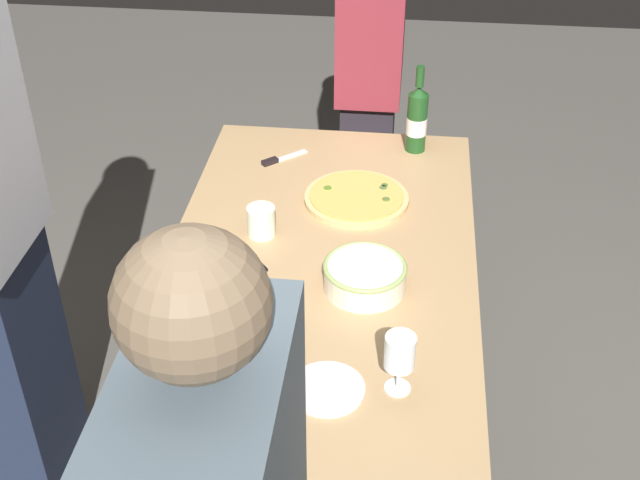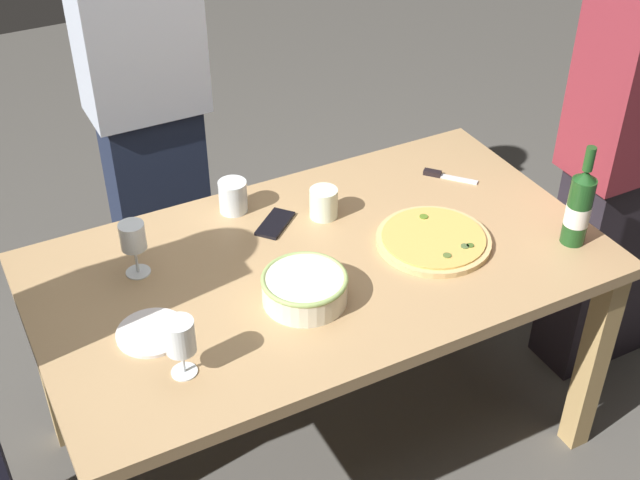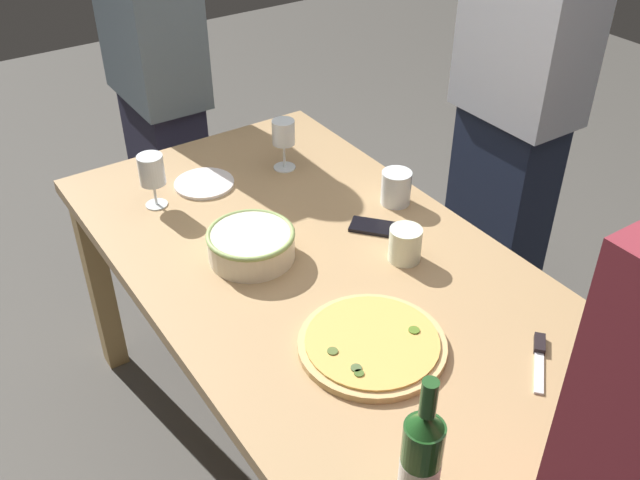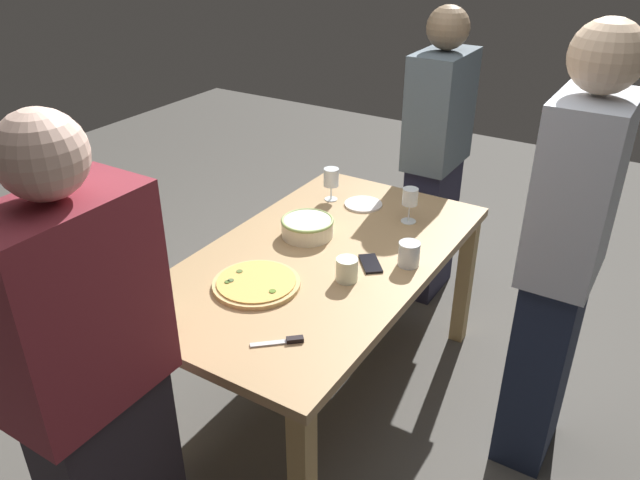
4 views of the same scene
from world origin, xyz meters
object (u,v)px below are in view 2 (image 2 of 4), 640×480
object	(u,v)px
wine_glass_near_pizza	(133,238)
person_host	(633,159)
pizza	(433,240)
wine_glass_by_bottle	(180,338)
person_guest_right	(146,100)
dining_table	(320,285)
cell_phone	(275,224)
serving_bowl	(305,287)
side_plate	(152,332)
pizza_knife	(443,175)
cup_ceramic	(324,203)
wine_bottle	(579,207)
cup_amber	(233,196)

from	to	relation	value
wine_glass_near_pizza	person_host	bearing A→B (deg)	-9.33
pizza	person_host	xyz separation A→B (m)	(0.76, 0.01, 0.06)
wine_glass_by_bottle	person_host	size ratio (longest dim) A/B	0.10
person_guest_right	wine_glass_by_bottle	bearing A→B (deg)	-26.91
dining_table	wine_glass_by_bottle	world-z (taller)	wine_glass_by_bottle
cell_phone	serving_bowl	bearing A→B (deg)	126.98
dining_table	cell_phone	distance (m)	0.24
person_host	side_plate	bearing A→B (deg)	3.96
dining_table	pizza_knife	bearing A→B (deg)	20.37
cell_phone	person_guest_right	bearing A→B (deg)	-27.66
serving_bowl	cup_ceramic	distance (m)	0.40
wine_bottle	person_guest_right	size ratio (longest dim) A/B	0.18
wine_glass_by_bottle	cup_ceramic	size ratio (longest dim) A/B	1.73
wine_glass_near_pizza	pizza_knife	size ratio (longest dim) A/B	1.11
cell_phone	pizza	bearing A→B (deg)	-169.32
cup_ceramic	pizza_knife	bearing A→B (deg)	2.22
pizza	person_host	bearing A→B (deg)	0.47
cup_ceramic	wine_glass_by_bottle	bearing A→B (deg)	-144.52
cell_phone	person_host	bearing A→B (deg)	-144.96
wine_glass_by_bottle	person_host	bearing A→B (deg)	6.04
serving_bowl	side_plate	bearing A→B (deg)	171.42
wine_bottle	cell_phone	world-z (taller)	wine_bottle
dining_table	cup_amber	distance (m)	0.39
serving_bowl	pizza	bearing A→B (deg)	7.16
cell_phone	dining_table	bearing A→B (deg)	149.84
cup_ceramic	person_guest_right	size ratio (longest dim) A/B	0.05
pizza	cup_amber	world-z (taller)	cup_amber
wine_bottle	wine_glass_near_pizza	xyz separation A→B (m)	(-1.16, 0.44, -0.00)
person_host	wine_bottle	bearing A→B (deg)	28.90
wine_glass_near_pizza	pizza_knife	distance (m)	1.04
side_plate	cell_phone	world-z (taller)	same
side_plate	serving_bowl	bearing A→B (deg)	-8.58
pizza	cell_phone	size ratio (longest dim) A/B	2.32
serving_bowl	wine_bottle	bearing A→B (deg)	-8.67
cell_phone	pizza_knife	world-z (taller)	pizza_knife
wine_glass_by_bottle	side_plate	xyz separation A→B (m)	(-0.03, 0.17, -0.11)
cup_amber	cell_phone	size ratio (longest dim) A/B	0.70
wine_glass_near_pizza	cell_phone	world-z (taller)	wine_glass_near_pizza
pizza	pizza_knife	bearing A→B (deg)	51.46
cup_ceramic	person_guest_right	world-z (taller)	person_guest_right
side_plate	person_guest_right	xyz separation A→B (m)	(0.32, 0.98, 0.14)
serving_bowl	cup_amber	xyz separation A→B (m)	(-0.00, 0.48, 0.01)
wine_glass_by_bottle	cell_phone	distance (m)	0.65
dining_table	side_plate	distance (m)	0.53
dining_table	side_plate	xyz separation A→B (m)	(-0.52, -0.08, 0.10)
pizza_knife	person_host	distance (m)	0.60
pizza	dining_table	bearing A→B (deg)	166.21
dining_table	serving_bowl	world-z (taller)	serving_bowl
dining_table	cup_amber	world-z (taller)	cup_amber
wine_glass_near_pizza	wine_glass_by_bottle	distance (m)	0.42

